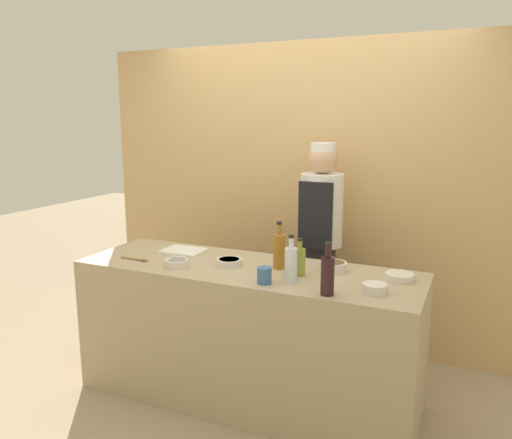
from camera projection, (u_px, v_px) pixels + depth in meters
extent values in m
plane|color=tan|center=(247.00, 396.00, 3.32)|extent=(14.00, 14.00, 0.00)
cube|color=tan|center=(305.00, 196.00, 4.07)|extent=(3.53, 0.18, 2.40)
cube|color=tan|center=(247.00, 333.00, 3.23)|extent=(2.18, 0.71, 0.90)
cylinder|color=silver|center=(399.00, 277.00, 2.89)|extent=(0.17, 0.17, 0.04)
cylinder|color=red|center=(400.00, 274.00, 2.88)|extent=(0.14, 0.14, 0.01)
cylinder|color=silver|center=(375.00, 288.00, 2.68)|extent=(0.13, 0.13, 0.05)
cylinder|color=silver|center=(375.00, 285.00, 2.67)|extent=(0.11, 0.11, 0.01)
cylinder|color=silver|center=(229.00, 262.00, 3.18)|extent=(0.16, 0.16, 0.04)
cylinder|color=orange|center=(229.00, 260.00, 3.17)|extent=(0.13, 0.13, 0.01)
cylinder|color=silver|center=(177.00, 263.00, 3.16)|extent=(0.15, 0.15, 0.04)
cylinder|color=green|center=(177.00, 261.00, 3.15)|extent=(0.12, 0.12, 0.01)
cylinder|color=silver|center=(333.00, 266.00, 3.06)|extent=(0.17, 0.17, 0.06)
cylinder|color=brown|center=(334.00, 263.00, 3.06)|extent=(0.14, 0.14, 0.02)
cube|color=white|center=(184.00, 251.00, 3.49)|extent=(0.29, 0.22, 0.02)
cylinder|color=#9E661E|center=(279.00, 252.00, 3.10)|extent=(0.07, 0.07, 0.21)
cylinder|color=#9E661E|center=(279.00, 230.00, 3.07)|extent=(0.03, 0.03, 0.07)
cylinder|color=black|center=(279.00, 223.00, 3.06)|extent=(0.03, 0.03, 0.02)
cylinder|color=silver|center=(291.00, 265.00, 2.85)|extent=(0.07, 0.07, 0.20)
cylinder|color=silver|center=(291.00, 243.00, 2.82)|extent=(0.03, 0.03, 0.06)
cylinder|color=black|center=(291.00, 236.00, 2.81)|extent=(0.03, 0.03, 0.02)
cylinder|color=olive|center=(300.00, 262.00, 2.97)|extent=(0.07, 0.07, 0.16)
cylinder|color=olive|center=(300.00, 245.00, 2.95)|extent=(0.03, 0.03, 0.05)
cylinder|color=black|center=(300.00, 240.00, 2.94)|extent=(0.03, 0.03, 0.01)
cylinder|color=black|center=(327.00, 276.00, 2.63)|extent=(0.07, 0.07, 0.21)
cylinder|color=black|center=(328.00, 251.00, 2.60)|extent=(0.03, 0.03, 0.06)
cylinder|color=black|center=(328.00, 244.00, 2.60)|extent=(0.03, 0.03, 0.02)
cylinder|color=#386093|center=(264.00, 275.00, 2.82)|extent=(0.08, 0.08, 0.09)
cylinder|color=#B2844C|center=(132.00, 258.00, 3.31)|extent=(0.17, 0.02, 0.02)
ellipsoid|color=#B2844C|center=(145.00, 259.00, 3.27)|extent=(0.05, 0.04, 0.02)
cylinder|color=#28282D|center=(319.00, 303.00, 3.77)|extent=(0.22, 0.22, 0.90)
cylinder|color=silver|center=(322.00, 210.00, 3.62)|extent=(0.31, 0.31, 0.53)
cube|color=black|center=(315.00, 216.00, 3.50)|extent=(0.25, 0.02, 0.49)
sphere|color=tan|center=(323.00, 159.00, 3.55)|extent=(0.21, 0.21, 0.21)
cylinder|color=white|center=(323.00, 148.00, 3.54)|extent=(0.18, 0.18, 0.07)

